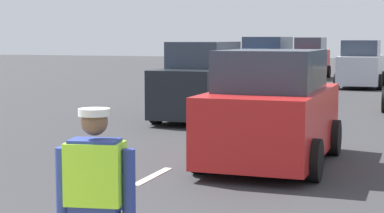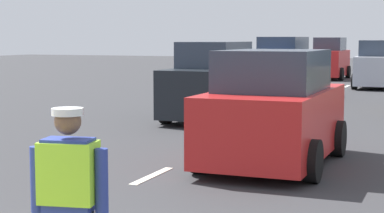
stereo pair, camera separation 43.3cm
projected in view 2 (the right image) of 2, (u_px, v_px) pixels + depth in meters
name	position (u px, v px, depth m)	size (l,w,h in m)	color
ground_plane	(324.00, 97.00, 24.67)	(96.00, 96.00, 0.00)	#333335
lane_center_line	(342.00, 89.00, 28.54)	(0.14, 46.40, 0.01)	silver
road_worker	(72.00, 197.00, 5.35)	(0.74, 0.47, 1.67)	#383D4C
car_oncoming_lead	(214.00, 83.00, 17.84)	(1.90, 4.24, 2.13)	black
car_oncoming_third	(329.00, 60.00, 35.29)	(1.88, 3.96, 2.25)	red
car_outgoing_ahead	(274.00, 112.00, 11.42)	(2.08, 3.94, 2.02)	red
car_outgoing_far	(379.00, 66.00, 28.99)	(2.02, 4.21, 2.12)	silver
car_oncoming_second	(283.00, 69.00, 24.56)	(1.89, 4.34, 2.27)	#1E4799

